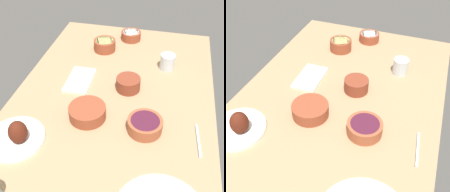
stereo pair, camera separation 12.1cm
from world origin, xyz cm
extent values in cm
cube|color=tan|center=(0.00, 0.00, 2.00)|extent=(140.00, 90.00, 4.00)
cylinder|color=white|center=(31.26, -30.74, 4.80)|extent=(22.47, 22.47, 1.60)
ellipsoid|color=#511E11|center=(32.01, -28.03, 9.98)|extent=(7.29, 6.84, 9.52)
cylinder|color=brown|center=(13.13, -7.40, 6.74)|extent=(15.42, 15.42, 5.47)
cylinder|color=#D6BC70|center=(13.13, -7.40, 8.97)|extent=(12.64, 12.64, 1.00)
cylinder|color=brown|center=(-40.59, -13.54, 7.07)|extent=(12.08, 12.08, 6.14)
cylinder|color=#DBCC7A|center=(-40.59, -13.54, 9.64)|extent=(9.90, 9.90, 1.00)
cylinder|color=brown|center=(-55.89, -1.19, 6.50)|extent=(11.59, 11.59, 4.99)
cylinder|color=white|center=(-55.89, -1.19, 8.49)|extent=(9.51, 9.51, 1.00)
cylinder|color=brown|center=(-8.94, 5.66, 7.09)|extent=(11.21, 11.21, 6.18)
cylinder|color=brown|center=(-8.94, 5.66, 9.68)|extent=(9.20, 9.20, 1.00)
cylinder|color=#A35133|center=(14.93, 16.63, 6.64)|extent=(13.94, 13.94, 5.28)
cylinder|color=#4C192D|center=(14.93, 16.63, 8.78)|extent=(11.43, 11.43, 1.00)
cylinder|color=silver|center=(-30.10, 22.03, 7.93)|extent=(7.45, 7.45, 7.86)
cube|color=white|center=(-9.77, -18.25, 4.60)|extent=(20.18, 12.00, 1.20)
cube|color=silver|center=(16.11, 37.51, 4.40)|extent=(16.25, 2.32, 0.80)
camera|label=1|loc=(89.24, 20.53, 84.85)|focal=43.57mm
camera|label=2|loc=(85.76, 32.09, 84.85)|focal=43.57mm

